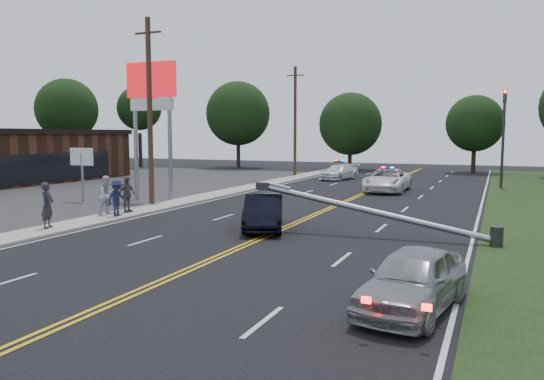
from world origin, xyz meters
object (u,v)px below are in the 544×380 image
at_px(crashed_sedan, 264,212).
at_px(bystander_b, 107,195).
at_px(waiting_sedan, 413,280).
at_px(bystander_d, 127,194).
at_px(fallen_streetlight, 384,214).
at_px(utility_pole_far, 295,121).
at_px(bystander_c, 117,198).
at_px(pylon_sign, 152,97).
at_px(emergency_a, 387,180).
at_px(utility_pole_mid, 150,112).
at_px(bystander_a, 47,205).
at_px(emergency_b, 339,172).
at_px(small_sign, 82,161).
at_px(traffic_signal, 503,130).

height_order(crashed_sedan, bystander_b, bystander_b).
xyz_separation_m(crashed_sedan, waiting_sedan, (7.13, -7.93, -0.02)).
bearing_deg(bystander_d, fallen_streetlight, -88.46).
relative_size(utility_pole_far, bystander_c, 5.96).
bearing_deg(pylon_sign, emergency_a, 41.65).
height_order(utility_pole_mid, bystander_d, utility_pole_mid).
distance_m(emergency_a, bystander_a, 22.45).
bearing_deg(crashed_sedan, utility_pole_mid, 132.50).
xyz_separation_m(emergency_b, bystander_b, (-4.28, -24.39, 0.37)).
xyz_separation_m(small_sign, bystander_b, (5.20, -4.02, -1.30)).
distance_m(small_sign, emergency_b, 22.53).
relative_size(bystander_c, bystander_d, 0.96).
bearing_deg(fallen_streetlight, bystander_d, 175.93).
height_order(pylon_sign, bystander_b, pylon_sign).
bearing_deg(emergency_a, bystander_a, -115.89).
xyz_separation_m(emergency_b, bystander_a, (-4.02, -28.25, 0.39)).
height_order(emergency_a, bystander_a, bystander_a).
relative_size(utility_pole_mid, bystander_c, 5.96).
height_order(pylon_sign, bystander_c, pylon_sign).
height_order(utility_pole_mid, crashed_sedan, utility_pole_mid).
distance_m(fallen_streetlight, emergency_a, 16.65).
xyz_separation_m(emergency_a, bystander_c, (-9.20, -16.62, 0.18)).
xyz_separation_m(crashed_sedan, bystander_d, (-7.69, 0.99, 0.28)).
relative_size(utility_pole_far, bystander_a, 5.39).
bearing_deg(emergency_a, waiting_sedan, -78.13).
bearing_deg(waiting_sedan, bystander_d, 158.40).
distance_m(utility_pole_far, bystander_b, 26.34).
distance_m(waiting_sedan, bystander_a, 15.52).
bearing_deg(traffic_signal, utility_pole_mid, -134.20).
distance_m(utility_pole_mid, emergency_b, 21.36).
bearing_deg(utility_pole_far, bystander_b, -89.11).
bearing_deg(bystander_a, utility_pole_mid, -15.57).
bearing_deg(utility_pole_mid, bystander_c, -74.72).
distance_m(emergency_a, bystander_d, 18.19).
relative_size(traffic_signal, bystander_c, 4.20).
distance_m(utility_pole_far, emergency_a, 14.79).
distance_m(traffic_signal, fallen_streetlight, 22.62).
bearing_deg(pylon_sign, utility_pole_far, 86.28).
bearing_deg(small_sign, bystander_c, -35.50).
relative_size(small_sign, traffic_signal, 0.44).
xyz_separation_m(utility_pole_far, bystander_a, (0.67, -29.88, -4.04)).
xyz_separation_m(pylon_sign, emergency_a, (11.66, 10.37, -5.22)).
height_order(fallen_streetlight, emergency_b, fallen_streetlight).
relative_size(crashed_sedan, emergency_b, 0.96).
relative_size(small_sign, utility_pole_mid, 0.31).
height_order(small_sign, bystander_d, small_sign).
distance_m(fallen_streetlight, bystander_d, 12.61).
bearing_deg(small_sign, bystander_d, -28.97).
bearing_deg(utility_pole_mid, traffic_signal, 45.80).
xyz_separation_m(fallen_streetlight, bystander_b, (-12.98, -0.02, 0.11)).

